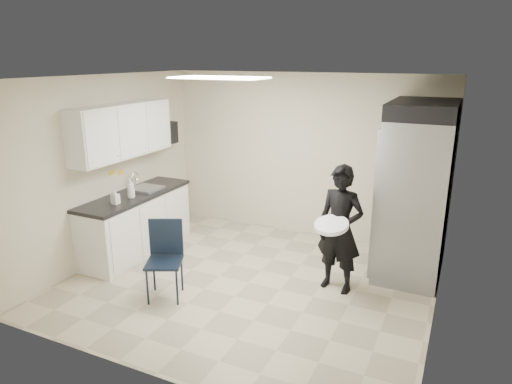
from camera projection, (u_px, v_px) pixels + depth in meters
The scene contains 21 objects.
floor at pixel (249, 283), 5.94m from camera, with size 4.50×4.50×0.00m, color #B0A78B.
ceiling at pixel (248, 77), 5.20m from camera, with size 4.50×4.50×0.00m, color silver.
back_wall at pixel (303, 156), 7.31m from camera, with size 4.50×4.50×0.00m, color beige.
left_wall at pixel (106, 168), 6.48m from camera, with size 4.00×4.00×0.00m, color beige.
right_wall at pixel (446, 212), 4.66m from camera, with size 4.00×4.00×0.00m, color beige.
ceiling_panel at pixel (219, 78), 5.80m from camera, with size 1.20×0.60×0.02m, color white.
lower_counter at pixel (137, 224), 6.79m from camera, with size 0.60×1.90×0.86m, color silver.
countertop at pixel (134, 195), 6.66m from camera, with size 0.64×1.95×0.05m, color black.
sink at pixel (146, 192), 6.87m from camera, with size 0.42×0.40×0.14m, color gray.
faucet at pixel (135, 181), 6.91m from camera, with size 0.02×0.02×0.24m, color silver.
upper_cabinets at pixel (122, 131), 6.44m from camera, with size 0.35×1.80×0.75m, color silver.
towel_dispenser at pixel (167, 133), 7.52m from camera, with size 0.22×0.30×0.35m, color black.
notice_sticker_left at pixel (112, 172), 6.59m from camera, with size 0.00×0.12×0.07m, color yellow.
notice_sticker_right at pixel (122, 172), 6.78m from camera, with size 0.00×0.12×0.07m, color yellow.
commercial_fridge at pixel (415, 197), 6.01m from camera, with size 0.80×1.35×2.10m, color gray.
fridge_compressor at pixel (424, 109), 5.68m from camera, with size 0.80×1.35×0.20m, color black.
folding_chair at pixel (164, 263), 5.45m from camera, with size 0.41×0.41×0.92m, color black.
man_tuxedo at pixel (340, 229), 5.57m from camera, with size 0.59×0.39×1.60m, color black.
bucket_lid at pixel (331, 225), 5.34m from camera, with size 0.40×0.40×0.05m, color white.
soap_bottle_a at pixel (131, 188), 6.41m from camera, with size 0.11×0.11×0.29m, color white.
soap_bottle_b at pixel (115, 197), 6.16m from camera, with size 0.09×0.09×0.20m, color silver.
Camera 1 is at (2.35, -4.82, 2.83)m, focal length 32.00 mm.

